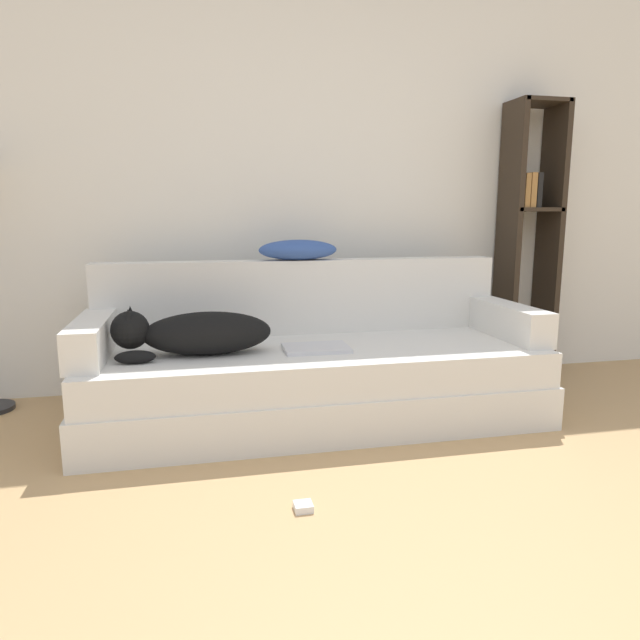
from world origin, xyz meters
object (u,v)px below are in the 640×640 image
at_px(throw_pillow, 298,250).
at_px(power_adapter, 303,507).
at_px(bookshelf, 529,229).
at_px(laptop, 316,348).
at_px(couch, 316,383).
at_px(dog, 194,333).

relative_size(throw_pillow, power_adapter, 6.64).
bearing_deg(power_adapter, bookshelf, 39.65).
height_order(laptop, throw_pillow, throw_pillow).
distance_m(couch, bookshelf, 1.77).
bearing_deg(laptop, power_adapter, -104.20).
xyz_separation_m(bookshelf, power_adapter, (-1.75, -1.45, -0.94)).
bearing_deg(laptop, bookshelf, 23.64).
xyz_separation_m(couch, throw_pillow, (-0.02, 0.35, 0.66)).
xyz_separation_m(laptop, bookshelf, (1.52, 0.63, 0.55)).
bearing_deg(couch, dog, -173.89).
bearing_deg(dog, couch, 6.11).
bearing_deg(dog, throw_pillow, 36.02).
bearing_deg(dog, power_adapter, -66.87).
relative_size(laptop, power_adapter, 4.94).
distance_m(dog, bookshelf, 2.24).
bearing_deg(couch, laptop, -101.23).
relative_size(dog, bookshelf, 0.43).
distance_m(couch, laptop, 0.22).
relative_size(throw_pillow, bookshelf, 0.25).
distance_m(throw_pillow, bookshelf, 1.54).
bearing_deg(throw_pillow, couch, -86.10).
height_order(dog, bookshelf, bookshelf).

